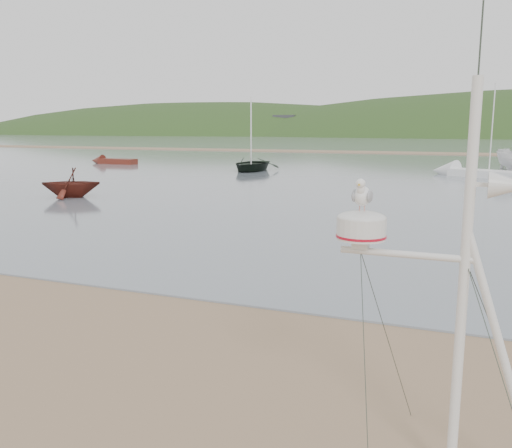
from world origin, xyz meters
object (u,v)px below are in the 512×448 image
at_px(mast_rig, 451,371).
at_px(boat_red, 70,169).
at_px(dinghy_red_far, 108,161).
at_px(sailboat_white_near, 464,172).
at_px(boat_dark, 251,139).

relative_size(mast_rig, boat_red, 1.71).
xyz_separation_m(mast_rig, boat_red, (-18.45, 16.36, 0.29)).
relative_size(mast_rig, dinghy_red_far, 0.97).
xyz_separation_m(mast_rig, sailboat_white_near, (-0.36, 36.57, -0.86)).
distance_m(mast_rig, sailboat_white_near, 36.58).
bearing_deg(boat_red, mast_rig, 21.75).
bearing_deg(boat_dark, dinghy_red_far, 167.24).
bearing_deg(boat_red, dinghy_red_far, -174.07).
bearing_deg(boat_dark, mast_rig, -67.28).
distance_m(boat_dark, boat_red, 18.77).
xyz_separation_m(boat_dark, dinghy_red_far, (-15.99, 2.97, -2.30)).
xyz_separation_m(boat_red, sailboat_white_near, (18.09, 20.22, -1.15)).
bearing_deg(dinghy_red_far, boat_red, -57.37).
relative_size(mast_rig, boat_dark, 0.95).
bearing_deg(mast_rig, sailboat_white_near, 90.57).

